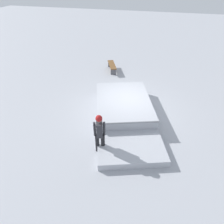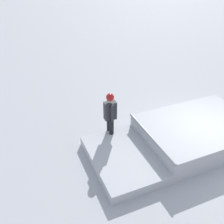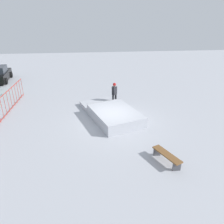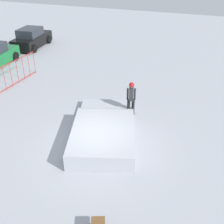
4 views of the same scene
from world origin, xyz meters
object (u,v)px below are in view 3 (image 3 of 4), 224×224
at_px(skateboard, 107,102).
at_px(park_bench, 167,156).
at_px(skater, 114,92).
at_px(skate_ramp, 112,113).

relative_size(skateboard, park_bench, 0.51).
relative_size(skater, skateboard, 2.09).
height_order(skater, skateboard, skater).
bearing_deg(skater, skateboard, 45.31).
bearing_deg(park_bench, skater, 11.05).
bearing_deg(skater, park_bench, 174.43).
distance_m(skateboard, park_bench, 8.02).
xyz_separation_m(skateboard, park_bench, (-7.76, -1.98, 0.28)).
xyz_separation_m(skate_ramp, skater, (2.38, -0.47, 0.69)).
bearing_deg(skateboard, skate_ramp, 164.95).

